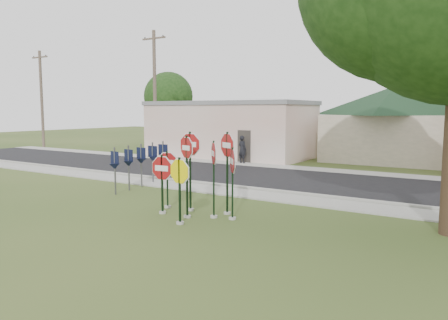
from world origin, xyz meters
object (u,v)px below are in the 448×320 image
Objects in this scene: stop_sign_center at (187,165)px; pedestrian at (242,149)px; stop_sign_left at (162,176)px; stop_sign_yellow at (180,182)px; utility_pole_near at (155,91)px.

pedestrian is (-5.80, 13.53, -0.78)m from stop_sign_center.
stop_sign_left is (-1.07, 0.00, -0.46)m from stop_sign_center.
stop_sign_yellow is 1.21× the size of pedestrian.
utility_pole_near is at bearing 134.45° from stop_sign_center.
stop_sign_center is 1.28× the size of stop_sign_yellow.
stop_sign_yellow is 1.59m from stop_sign_left.
utility_pole_near is 9.10m from pedestrian.
stop_sign_left is at bearing 125.84° from pedestrian.
stop_sign_yellow is at bearing -29.54° from stop_sign_left.
utility_pole_near is at bearing 133.55° from stop_sign_yellow.
stop_sign_center is at bearing -45.55° from utility_pole_near.
utility_pole_near is at bearing 132.17° from stop_sign_left.
stop_sign_center is at bearing 129.77° from pedestrian.
utility_pole_near reaches higher than stop_sign_yellow.
stop_sign_left is 14.33m from pedestrian.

